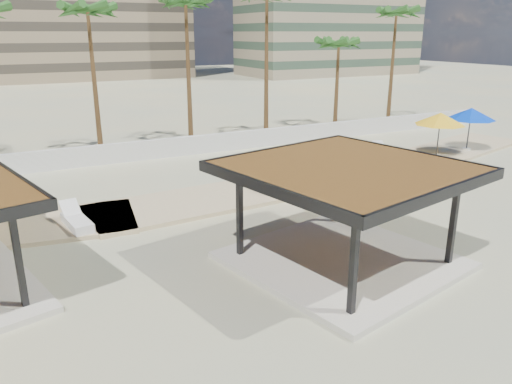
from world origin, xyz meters
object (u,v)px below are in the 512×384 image
at_px(pavilion_central, 345,206).
at_px(lounger_b, 363,161).
at_px(lounger_c, 384,172).
at_px(lounger_d, 384,154).
at_px(umbrella_c, 306,151).
at_px(lounger_a, 77,222).

relative_size(pavilion_central, lounger_b, 3.77).
bearing_deg(lounger_c, pavilion_central, 111.39).
bearing_deg(lounger_c, lounger_d, -60.82).
height_order(umbrella_c, lounger_c, umbrella_c).
bearing_deg(lounger_c, lounger_b, -33.58).
bearing_deg(lounger_b, lounger_c, -169.76).
relative_size(pavilion_central, lounger_a, 3.52).
height_order(lounger_c, lounger_d, lounger_c).
height_order(lounger_b, lounger_c, lounger_c).
bearing_deg(lounger_d, lounger_c, 155.94).
bearing_deg(pavilion_central, umbrella_c, 54.59).
height_order(lounger_a, lounger_d, lounger_a).
relative_size(lounger_a, lounger_c, 1.01).
height_order(lounger_a, lounger_c, lounger_a).
bearing_deg(umbrella_c, lounger_c, 0.84).
bearing_deg(lounger_c, umbrella_c, 70.78).
distance_m(pavilion_central, lounger_a, 10.56).
xyz_separation_m(umbrella_c, lounger_b, (5.68, 2.60, -1.74)).
xyz_separation_m(umbrella_c, lounger_a, (-10.64, 0.05, -1.73)).
distance_m(lounger_b, lounger_c, 2.60).
height_order(pavilion_central, lounger_b, pavilion_central).
height_order(pavilion_central, lounger_d, pavilion_central).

